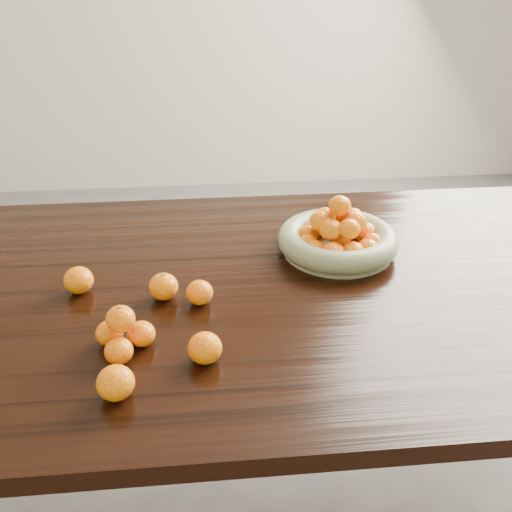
{
  "coord_description": "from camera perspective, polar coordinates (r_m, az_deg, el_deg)",
  "views": [
    {
      "loc": [
        -0.11,
        -1.09,
        1.42
      ],
      "look_at": [
        -0.01,
        -0.02,
        0.83
      ],
      "focal_mm": 40.0,
      "sensor_mm": 36.0,
      "label": 1
    }
  ],
  "objects": [
    {
      "name": "dining_table",
      "position": [
        1.34,
        0.41,
        -5.94
      ],
      "size": [
        2.0,
        1.0,
        0.75
      ],
      "color": "black",
      "rests_on": "ground"
    },
    {
      "name": "loose_orange_1",
      "position": [
        1.0,
        -13.86,
        -12.21
      ],
      "size": [
        0.06,
        0.06,
        0.06
      ],
      "primitive_type": "ellipsoid",
      "color": "orange",
      "rests_on": "dining_table"
    },
    {
      "name": "ground",
      "position": [
        1.8,
        0.33,
        -23.5
      ],
      "size": [
        5.0,
        5.0,
        0.0
      ],
      "primitive_type": "plane",
      "color": "#635F5D",
      "rests_on": "ground"
    },
    {
      "name": "fruit_bowl",
      "position": [
        1.41,
        8.2,
        1.82
      ],
      "size": [
        0.3,
        0.3,
        0.15
      ],
      "rotation": [
        0.0,
        0.0,
        0.0
      ],
      "color": "gray",
      "rests_on": "dining_table"
    },
    {
      "name": "loose_orange_3",
      "position": [
        1.3,
        -17.32,
        -2.33
      ],
      "size": [
        0.06,
        0.06,
        0.06
      ],
      "primitive_type": "ellipsoid",
      "color": "orange",
      "rests_on": "dining_table"
    },
    {
      "name": "loose_orange_2",
      "position": [
        1.05,
        -5.13,
        -9.15
      ],
      "size": [
        0.06,
        0.06,
        0.06
      ],
      "primitive_type": "ellipsoid",
      "color": "orange",
      "rests_on": "dining_table"
    },
    {
      "name": "loose_orange_4",
      "position": [
        1.21,
        -5.67,
        -3.66
      ],
      "size": [
        0.06,
        0.06,
        0.05
      ],
      "primitive_type": "ellipsoid",
      "color": "orange",
      "rests_on": "dining_table"
    },
    {
      "name": "loose_orange_0",
      "position": [
        1.23,
        -9.23,
        -3.04
      ],
      "size": [
        0.06,
        0.06,
        0.06
      ],
      "primitive_type": "ellipsoid",
      "color": "orange",
      "rests_on": "dining_table"
    },
    {
      "name": "orange_pyramid",
      "position": [
        1.1,
        -13.2,
        -7.59
      ],
      "size": [
        0.11,
        0.11,
        0.1
      ],
      "rotation": [
        0.0,
        0.0,
        -0.13
      ],
      "color": "orange",
      "rests_on": "dining_table"
    }
  ]
}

